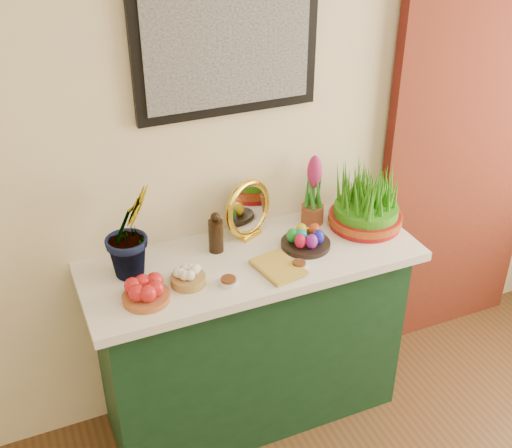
% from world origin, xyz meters
% --- Properties ---
extents(sideboard, '(1.30, 0.45, 0.85)m').
position_xyz_m(sideboard, '(0.04, 2.00, 0.42)').
color(sideboard, '#13351F').
rests_on(sideboard, ground).
extents(tablecloth, '(1.40, 0.55, 0.04)m').
position_xyz_m(tablecloth, '(0.04, 2.00, 0.87)').
color(tablecloth, white).
rests_on(tablecloth, sideboard).
extents(hyacinth_green, '(0.32, 0.30, 0.50)m').
position_xyz_m(hyacinth_green, '(-0.43, 2.08, 1.14)').
color(hyacinth_green, '#277A20').
rests_on(hyacinth_green, tablecloth).
extents(apple_bowl, '(0.23, 0.23, 0.09)m').
position_xyz_m(apple_bowl, '(-0.44, 1.89, 0.93)').
color(apple_bowl, '#A35529').
rests_on(apple_bowl, tablecloth).
extents(garlic_basket, '(0.15, 0.15, 0.08)m').
position_xyz_m(garlic_basket, '(-0.26, 1.92, 0.92)').
color(garlic_basket, '#A38142').
rests_on(garlic_basket, tablecloth).
extents(vinegar_cruet, '(0.06, 0.06, 0.18)m').
position_xyz_m(vinegar_cruet, '(-0.08, 2.10, 0.97)').
color(vinegar_cruet, black).
rests_on(vinegar_cruet, tablecloth).
extents(mirror, '(0.26, 0.16, 0.26)m').
position_xyz_m(mirror, '(0.09, 2.16, 1.01)').
color(mirror, gold).
rests_on(mirror, tablecloth).
extents(book, '(0.17, 0.22, 0.03)m').
position_xyz_m(book, '(0.02, 1.86, 0.90)').
color(book, gold).
rests_on(book, tablecloth).
extents(spice_dish_left, '(0.07, 0.07, 0.03)m').
position_xyz_m(spice_dish_left, '(-0.12, 1.86, 0.90)').
color(spice_dish_left, silver).
rests_on(spice_dish_left, tablecloth).
extents(spice_dish_right, '(0.07, 0.07, 0.03)m').
position_xyz_m(spice_dish_right, '(0.18, 1.85, 0.90)').
color(spice_dish_right, silver).
rests_on(spice_dish_right, tablecloth).
extents(egg_plate, '(0.23, 0.23, 0.09)m').
position_xyz_m(egg_plate, '(0.28, 1.98, 0.92)').
color(egg_plate, black).
rests_on(egg_plate, tablecloth).
extents(hyacinth_pink, '(0.10, 0.10, 0.33)m').
position_xyz_m(hyacinth_pink, '(0.39, 2.15, 1.04)').
color(hyacinth_pink, brown).
rests_on(hyacinth_pink, tablecloth).
extents(wheatgrass_sabzeh, '(0.33, 0.33, 0.27)m').
position_xyz_m(wheatgrass_sabzeh, '(0.60, 2.03, 1.01)').
color(wheatgrass_sabzeh, maroon).
rests_on(wheatgrass_sabzeh, tablecloth).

